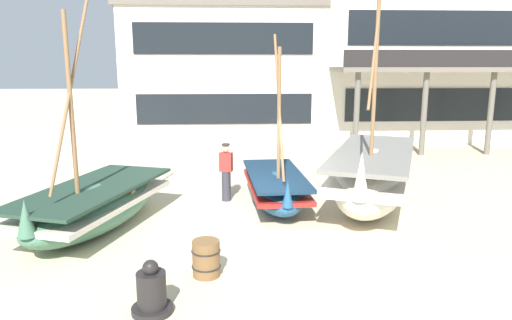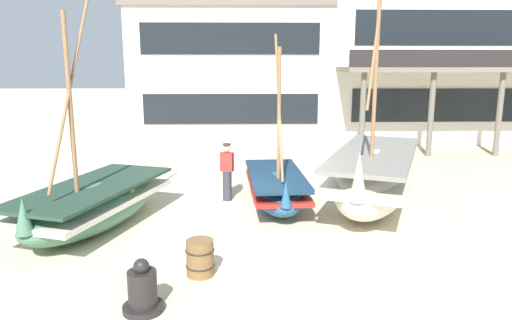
{
  "view_description": "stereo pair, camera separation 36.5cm",
  "coord_description": "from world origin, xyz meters",
  "px_view_note": "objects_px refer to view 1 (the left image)",
  "views": [
    {
      "loc": [
        -0.65,
        -11.42,
        4.0
      ],
      "look_at": [
        0.0,
        1.0,
        1.4
      ],
      "focal_mm": 33.36,
      "sensor_mm": 36.0,
      "label": 1
    },
    {
      "loc": [
        -0.28,
        -11.43,
        4.0
      ],
      "look_at": [
        0.0,
        1.0,
        1.4
      ],
      "focal_mm": 33.36,
      "sensor_mm": 36.0,
      "label": 2
    }
  ],
  "objects_px": {
    "fishing_boat_centre_large": "(373,176)",
    "harbor_building_annex": "(414,67)",
    "fisherman_by_hull": "(226,173)",
    "wooden_barrel": "(206,258)",
    "fishing_boat_near_left": "(94,206)",
    "capstan_winch": "(152,292)",
    "fishing_boat_far_right": "(276,188)",
    "harbor_building_main": "(225,73)"
  },
  "relations": [
    {
      "from": "fishing_boat_centre_large",
      "to": "harbor_building_annex",
      "type": "distance_m",
      "value": 14.02
    },
    {
      "from": "fisherman_by_hull",
      "to": "wooden_barrel",
      "type": "distance_m",
      "value": 4.99
    },
    {
      "from": "fishing_boat_near_left",
      "to": "capstan_winch",
      "type": "relative_size",
      "value": 6.05
    },
    {
      "from": "fishing_boat_far_right",
      "to": "wooden_barrel",
      "type": "relative_size",
      "value": 6.73
    },
    {
      "from": "fishing_boat_centre_large",
      "to": "fisherman_by_hull",
      "type": "distance_m",
      "value": 4.14
    },
    {
      "from": "fishing_boat_far_right",
      "to": "fishing_boat_centre_large",
      "type": "bearing_deg",
      "value": -3.55
    },
    {
      "from": "fishing_boat_near_left",
      "to": "capstan_winch",
      "type": "bearing_deg",
      "value": -63.19
    },
    {
      "from": "harbor_building_main",
      "to": "wooden_barrel",
      "type": "bearing_deg",
      "value": -90.65
    },
    {
      "from": "fishing_boat_far_right",
      "to": "capstan_winch",
      "type": "distance_m",
      "value": 6.21
    },
    {
      "from": "fishing_boat_near_left",
      "to": "harbor_building_main",
      "type": "relative_size",
      "value": 0.54
    },
    {
      "from": "fishing_boat_near_left",
      "to": "fisherman_by_hull",
      "type": "height_order",
      "value": "fishing_boat_near_left"
    },
    {
      "from": "wooden_barrel",
      "to": "harbor_building_main",
      "type": "bearing_deg",
      "value": 89.35
    },
    {
      "from": "fishing_boat_far_right",
      "to": "capstan_winch",
      "type": "bearing_deg",
      "value": -114.03
    },
    {
      "from": "fishing_boat_far_right",
      "to": "fisherman_by_hull",
      "type": "height_order",
      "value": "fishing_boat_far_right"
    },
    {
      "from": "fisherman_by_hull",
      "to": "capstan_winch",
      "type": "relative_size",
      "value": 1.87
    },
    {
      "from": "harbor_building_main",
      "to": "fishing_boat_centre_large",
      "type": "bearing_deg",
      "value": -71.9
    },
    {
      "from": "wooden_barrel",
      "to": "harbor_building_main",
      "type": "relative_size",
      "value": 0.07
    },
    {
      "from": "harbor_building_main",
      "to": "fisherman_by_hull",
      "type": "bearing_deg",
      "value": -89.33
    },
    {
      "from": "fishing_boat_near_left",
      "to": "harbor_building_annex",
      "type": "bearing_deg",
      "value": 47.15
    },
    {
      "from": "fishing_boat_centre_large",
      "to": "fishing_boat_far_right",
      "type": "height_order",
      "value": "fishing_boat_centre_large"
    },
    {
      "from": "fishing_boat_near_left",
      "to": "fisherman_by_hull",
      "type": "bearing_deg",
      "value": 35.85
    },
    {
      "from": "fishing_boat_centre_large",
      "to": "fishing_boat_far_right",
      "type": "distance_m",
      "value": 2.71
    },
    {
      "from": "fishing_boat_far_right",
      "to": "harbor_building_main",
      "type": "height_order",
      "value": "harbor_building_main"
    },
    {
      "from": "capstan_winch",
      "to": "harbor_building_annex",
      "type": "bearing_deg",
      "value": 58.59
    },
    {
      "from": "wooden_barrel",
      "to": "harbor_building_main",
      "type": "distance_m",
      "value": 17.35
    },
    {
      "from": "fishing_boat_far_right",
      "to": "fisherman_by_hull",
      "type": "xyz_separation_m",
      "value": [
        -1.38,
        0.59,
        0.31
      ]
    },
    {
      "from": "fishing_boat_far_right",
      "to": "harbor_building_annex",
      "type": "bearing_deg",
      "value": 55.53
    },
    {
      "from": "fishing_boat_near_left",
      "to": "wooden_barrel",
      "type": "bearing_deg",
      "value": -43.51
    },
    {
      "from": "fishing_boat_near_left",
      "to": "harbor_building_main",
      "type": "xyz_separation_m",
      "value": [
        3.01,
        14.4,
        2.79
      ]
    },
    {
      "from": "wooden_barrel",
      "to": "capstan_winch",
      "type": "bearing_deg",
      "value": -121.83
    },
    {
      "from": "fisherman_by_hull",
      "to": "harbor_building_annex",
      "type": "relative_size",
      "value": 0.16
    },
    {
      "from": "fishing_boat_near_left",
      "to": "fishing_boat_far_right",
      "type": "height_order",
      "value": "fishing_boat_near_left"
    },
    {
      "from": "fishing_boat_centre_large",
      "to": "harbor_building_main",
      "type": "height_order",
      "value": "fishing_boat_centre_large"
    },
    {
      "from": "fisherman_by_hull",
      "to": "harbor_building_main",
      "type": "distance_m",
      "value": 12.39
    },
    {
      "from": "fisherman_by_hull",
      "to": "harbor_building_main",
      "type": "xyz_separation_m",
      "value": [
        -0.14,
        12.12,
        2.55
      ]
    },
    {
      "from": "fishing_boat_far_right",
      "to": "harbor_building_annex",
      "type": "height_order",
      "value": "harbor_building_annex"
    },
    {
      "from": "fishing_boat_far_right",
      "to": "fisherman_by_hull",
      "type": "relative_size",
      "value": 2.79
    },
    {
      "from": "harbor_building_annex",
      "to": "harbor_building_main",
      "type": "bearing_deg",
      "value": 177.65
    },
    {
      "from": "fishing_boat_near_left",
      "to": "fishing_boat_centre_large",
      "type": "height_order",
      "value": "fishing_boat_centre_large"
    },
    {
      "from": "fishing_boat_centre_large",
      "to": "harbor_building_annex",
      "type": "bearing_deg",
      "value": 65.21
    },
    {
      "from": "fisherman_by_hull",
      "to": "capstan_winch",
      "type": "xyz_separation_m",
      "value": [
        -1.14,
        -6.26,
        -0.49
      ]
    },
    {
      "from": "fishing_boat_near_left",
      "to": "fisherman_by_hull",
      "type": "distance_m",
      "value": 3.9
    }
  ]
}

